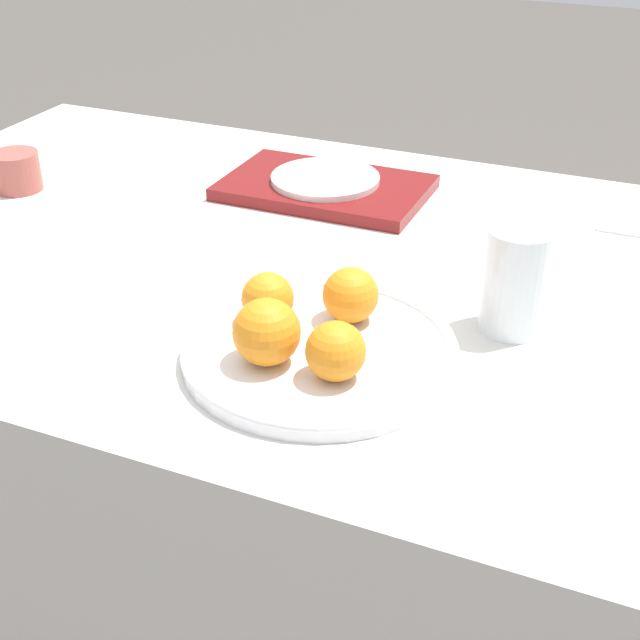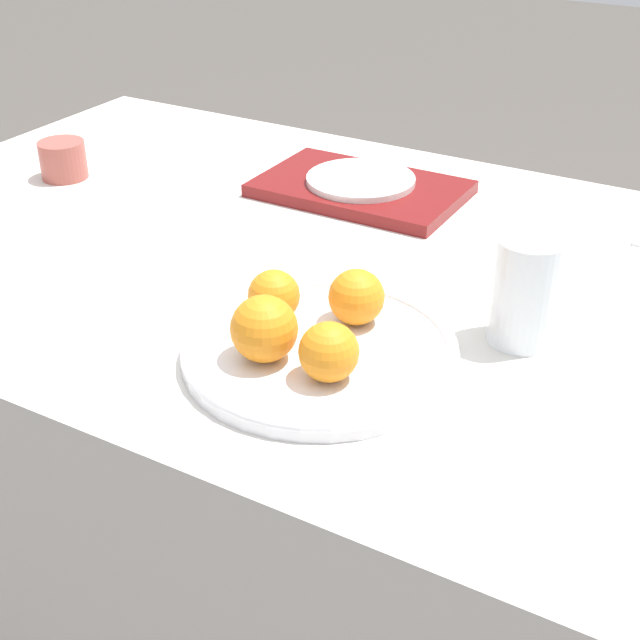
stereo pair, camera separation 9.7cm
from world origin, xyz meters
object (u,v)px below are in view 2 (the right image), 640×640
at_px(orange_1, 356,297).
at_px(side_plate, 361,180).
at_px(serving_tray, 361,189).
at_px(orange_3, 329,352).
at_px(fruit_platter, 320,350).
at_px(cup_1, 63,160).
at_px(orange_0, 264,329).
at_px(water_glass, 526,291).
at_px(orange_2, 274,296).

xyz_separation_m(orange_1, side_plate, (-0.19, 0.38, -0.02)).
bearing_deg(serving_tray, orange_3, -66.03).
relative_size(fruit_platter, side_plate, 1.80).
xyz_separation_m(orange_1, orange_3, (0.03, -0.12, -0.00)).
bearing_deg(cup_1, fruit_platter, -22.93).
bearing_deg(side_plate, orange_1, -63.24).
height_order(fruit_platter, cup_1, cup_1).
distance_m(fruit_platter, serving_tray, 0.48).
height_order(orange_0, water_glass, water_glass).
xyz_separation_m(orange_2, cup_1, (-0.56, 0.24, -0.02)).
height_order(fruit_platter, orange_0, orange_0).
bearing_deg(fruit_platter, side_plate, 112.15).
xyz_separation_m(fruit_platter, side_plate, (-0.18, 0.45, 0.01)).
bearing_deg(orange_0, orange_2, 115.44).
height_order(side_plate, cup_1, cup_1).
xyz_separation_m(water_glass, cup_1, (-0.82, 0.12, -0.03)).
distance_m(orange_1, orange_2, 0.10).
bearing_deg(orange_0, fruit_platter, 50.96).
bearing_deg(side_plate, orange_3, -66.03).
height_order(orange_1, water_glass, water_glass).
height_order(orange_0, orange_3, orange_0).
distance_m(orange_1, water_glass, 0.19).
bearing_deg(orange_1, orange_0, -112.77).
bearing_deg(water_glass, cup_1, 171.64).
distance_m(serving_tray, cup_1, 0.49).
relative_size(fruit_platter, serving_tray, 0.98).
height_order(orange_3, water_glass, water_glass).
distance_m(orange_2, serving_tray, 0.43).
distance_m(fruit_platter, water_glass, 0.24).
relative_size(orange_2, cup_1, 0.81).
relative_size(fruit_platter, orange_1, 4.73).
height_order(water_glass, cup_1, water_glass).
bearing_deg(orange_3, cup_1, 154.77).
bearing_deg(orange_1, water_glass, 25.59).
height_order(water_glass, side_plate, water_glass).
bearing_deg(orange_2, side_plate, 104.05).
relative_size(orange_3, water_glass, 0.50).
xyz_separation_m(orange_0, orange_2, (-0.04, 0.08, -0.01)).
bearing_deg(side_plate, orange_0, -74.08).
height_order(orange_2, water_glass, water_glass).
distance_m(fruit_platter, cup_1, 0.70).
xyz_separation_m(orange_3, cup_1, (-0.68, 0.32, -0.02)).
relative_size(orange_1, water_glass, 0.51).
xyz_separation_m(orange_2, serving_tray, (-0.11, 0.42, -0.04)).
distance_m(orange_0, serving_tray, 0.52).
height_order(orange_0, serving_tray, orange_0).
bearing_deg(orange_1, side_plate, 116.76).
bearing_deg(cup_1, serving_tray, 21.04).
xyz_separation_m(water_glass, side_plate, (-0.36, 0.30, -0.04)).
distance_m(water_glass, serving_tray, 0.47).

